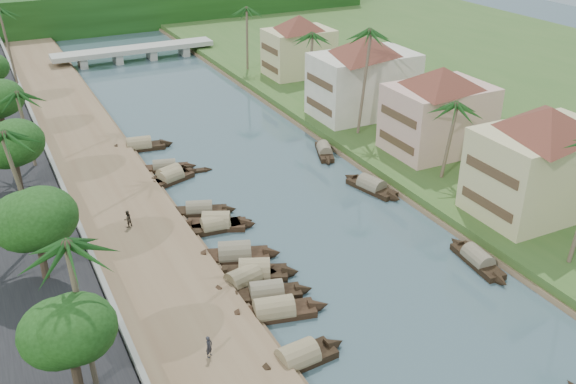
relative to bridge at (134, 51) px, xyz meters
name	(u,v)px	position (x,y,z in m)	size (l,w,h in m)	color
ground	(350,259)	(0.00, -72.00, -1.72)	(220.00, 220.00, 0.00)	#3C525A
left_bank	(111,198)	(-16.00, -52.00, -1.32)	(10.00, 180.00, 0.80)	brown
right_bank	(397,138)	(19.00, -52.00, -1.12)	(16.00, 180.00, 1.20)	#335421
road	(21,213)	(-24.50, -52.00, -1.02)	(8.00, 180.00, 1.40)	black
retaining_wall	(67,198)	(-20.20, -52.00, -0.37)	(0.40, 180.00, 1.10)	gray
treeline	(98,10)	(0.00, 28.00, 2.28)	(120.00, 14.00, 8.00)	black
bridge	(134,51)	(0.00, 0.00, 0.00)	(28.00, 4.00, 2.40)	#A09F95
building_near	(542,160)	(18.99, -74.00, 4.66)	(14.85, 14.85, 10.20)	tan
building_mid	(439,108)	(19.99, -58.00, 4.41)	(14.11, 14.11, 9.70)	tan
building_far	(364,75)	(18.99, -44.00, 4.66)	(15.59, 15.59, 10.20)	silver
building_distant	(299,45)	(19.99, -24.00, 4.16)	(12.62, 12.62, 9.20)	tan
sampan_1	(298,359)	(-10.14, -81.67, -1.30)	(7.87, 2.40, 2.30)	black
sampan_2	(274,311)	(-9.32, -76.24, -1.30)	(8.96, 3.73, 2.30)	black
sampan_3	(266,293)	(-8.85, -73.87, -1.31)	(7.79, 3.50, 2.08)	black
sampan_4	(243,280)	(-9.79, -71.46, -1.31)	(7.91, 3.50, 2.20)	black
sampan_5	(255,272)	(-8.49, -70.79, -1.30)	(7.70, 4.74, 2.40)	black
sampan_6	(235,255)	(-8.92, -67.56, -1.30)	(8.38, 4.58, 2.43)	black
sampan_7	(215,226)	(-8.64, -62.17, -1.31)	(7.64, 2.27, 2.03)	black
sampan_8	(216,224)	(-8.39, -61.74, -1.30)	(7.71, 4.85, 2.35)	black
sampan_9	(199,210)	(-8.91, -58.50, -1.32)	(7.46, 3.93, 1.92)	black
sampan_10	(171,178)	(-9.18, -50.32, -1.31)	(7.23, 3.81, 2.00)	black
sampan_11	(170,175)	(-9.08, -49.48, -1.31)	(7.23, 4.09, 2.08)	black
sampan_12	(165,167)	(-8.97, -47.19, -1.32)	(7.44, 3.25, 1.81)	black
sampan_13	(139,146)	(-9.88, -39.91, -1.30)	(8.60, 3.07, 2.30)	black
sampan_14	(477,260)	(9.22, -77.59, -1.31)	(2.32, 8.19, 1.99)	black
sampan_15	(371,187)	(8.96, -61.66, -1.31)	(3.56, 8.19, 2.16)	black
sampan_16	(324,151)	(9.26, -51.19, -1.32)	(3.97, 7.51, 1.88)	black
canoe_1	(240,270)	(-9.25, -69.52, -1.62)	(4.43, 2.34, 0.72)	black
canoe_2	(190,172)	(-6.67, -48.98, -1.62)	(5.34, 1.64, 0.77)	black
palm_1	(451,107)	(16.00, -64.44, 7.25)	(3.20, 3.20, 9.48)	brown
palm_2	(365,34)	(15.00, -49.72, 11.55)	(3.20, 3.20, 13.95)	brown
palm_3	(310,36)	(16.00, -34.93, 8.19)	(3.20, 3.20, 10.46)	brown
palm_4	(71,246)	(-23.00, -78.99, 9.69)	(3.20, 3.20, 11.82)	brown
palm_5	(14,135)	(-24.00, -59.25, 9.51)	(3.20, 3.20, 11.61)	brown
palm_6	(21,94)	(-22.00, -42.49, 7.69)	(3.20, 3.20, 9.74)	brown
palm_7	(246,10)	(14.00, -17.60, 8.88)	(3.20, 3.20, 11.18)	brown
palm_8	(3,11)	(-20.50, -11.44, 10.55)	(3.20, 3.20, 12.71)	brown
tree_1	(68,331)	(-24.00, -79.70, 4.66)	(4.77, 4.77, 7.03)	#443227
tree_2	(35,220)	(-24.00, -65.39, 4.86)	(5.51, 5.51, 7.52)	#443227
tree_3	(12,144)	(-24.00, -48.52, 4.72)	(5.36, 5.36, 7.32)	#443227
tree_6	(386,65)	(24.00, -41.62, 4.84)	(5.03, 5.03, 7.52)	#443227
person_near	(209,347)	(-15.51, -79.17, -0.10)	(0.60, 0.39, 1.64)	#23232A
person_far	(128,219)	(-16.02, -59.30, -0.10)	(0.80, 0.62, 1.64)	#393027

